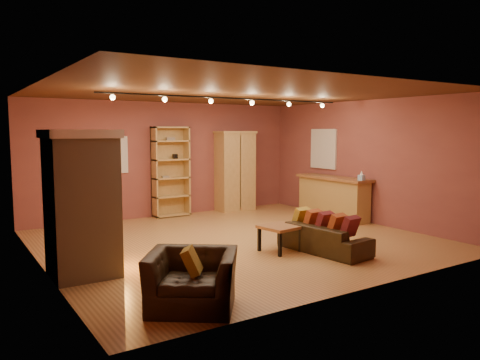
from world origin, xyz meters
TOP-DOWN VIEW (x-y plane):
  - floor at (0.00, 0.00)m, footprint 7.00×7.00m
  - ceiling at (0.00, 0.00)m, footprint 7.00×7.00m
  - back_wall at (0.00, 3.25)m, footprint 7.00×0.02m
  - left_wall at (-3.50, 0.00)m, footprint 0.02×6.50m
  - right_wall at (3.50, 0.00)m, footprint 0.02×6.50m
  - fireplace at (-3.04, -0.60)m, footprint 1.01×0.98m
  - back_window at (-1.30, 3.23)m, footprint 0.56×0.04m
  - bookcase at (0.01, 3.13)m, footprint 0.90×0.35m
  - armoire at (1.81, 2.98)m, footprint 1.03×0.59m
  - bar_counter at (3.20, 0.75)m, footprint 0.57×2.10m
  - tissue_box at (3.15, -0.19)m, footprint 0.14×0.14m
  - right_window at (3.47, 1.40)m, footprint 0.05×0.90m
  - loveseat at (0.81, -1.52)m, footprint 0.67×1.72m
  - armchair at (-2.29, -2.59)m, footprint 1.24×1.15m
  - coffee_table at (0.19, -1.07)m, footprint 0.68×0.68m
  - track_rail at (0.00, 0.20)m, footprint 5.20×0.09m

SIDE VIEW (x-z plane):
  - floor at x=0.00m, z-range 0.00..0.00m
  - loveseat at x=0.81m, z-range -0.01..0.71m
  - coffee_table at x=0.19m, z-range 0.16..0.62m
  - armchair at x=-2.29m, z-range 0.00..0.91m
  - bar_counter at x=3.20m, z-range 0.01..1.01m
  - armoire at x=1.81m, z-range 0.01..2.10m
  - fireplace at x=-3.04m, z-range 0.00..2.12m
  - tissue_box at x=3.15m, z-range 0.98..1.21m
  - bookcase at x=0.01m, z-range 0.02..2.23m
  - back_wall at x=0.00m, z-range 0.00..2.80m
  - left_wall at x=-3.50m, z-range 0.00..2.80m
  - right_wall at x=3.50m, z-range 0.00..2.80m
  - back_window at x=-1.30m, z-range 1.12..1.98m
  - right_window at x=3.47m, z-range 1.15..2.15m
  - track_rail at x=0.00m, z-range 2.62..2.75m
  - ceiling at x=0.00m, z-range 2.80..2.80m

